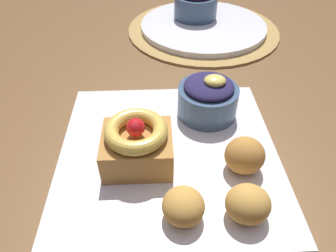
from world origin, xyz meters
TOP-DOWN VIEW (x-y plane):
  - dining_table at (0.00, 0.00)m, footprint 1.24×1.09m
  - woven_placemat at (0.07, 0.19)m, footprint 0.34×0.34m
  - front_plate at (-0.03, -0.21)m, footprint 0.29×0.29m
  - cake_slice at (-0.07, -0.22)m, footprint 0.09×0.08m
  - berry_ramekin at (0.03, -0.13)m, footprint 0.09×0.09m
  - fritter_front at (0.06, -0.24)m, footprint 0.05×0.05m
  - fritter_middle at (0.05, -0.31)m, footprint 0.05×0.05m
  - fritter_back at (-0.02, -0.31)m, footprint 0.05×0.05m
  - back_plate at (0.07, 0.19)m, footprint 0.29×0.29m
  - back_ramekin at (0.05, 0.22)m, footprint 0.10×0.10m

SIDE VIEW (x-z plane):
  - dining_table at x=0.00m, z-range 0.28..1.01m
  - woven_placemat at x=0.07m, z-range 0.73..0.73m
  - front_plate at x=-0.03m, z-range 0.73..0.74m
  - back_plate at x=0.07m, z-range 0.73..0.75m
  - fritter_back at x=-0.02m, z-range 0.74..0.78m
  - fritter_middle at x=0.05m, z-range 0.74..0.78m
  - fritter_front at x=0.06m, z-range 0.74..0.79m
  - berry_ramekin at x=0.03m, z-range 0.74..0.81m
  - cake_slice at x=-0.07m, z-range 0.74..0.81m
  - back_ramekin at x=0.05m, z-range 0.74..0.82m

